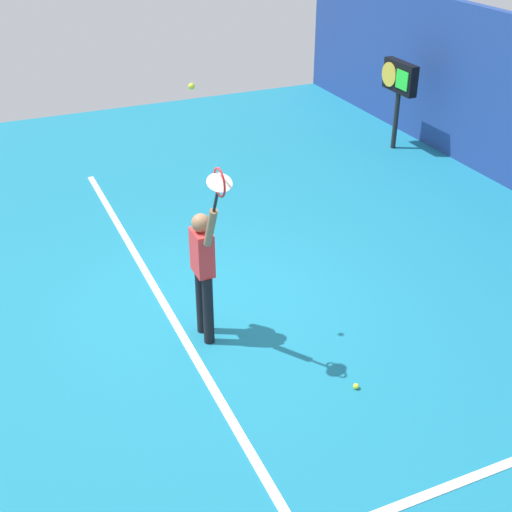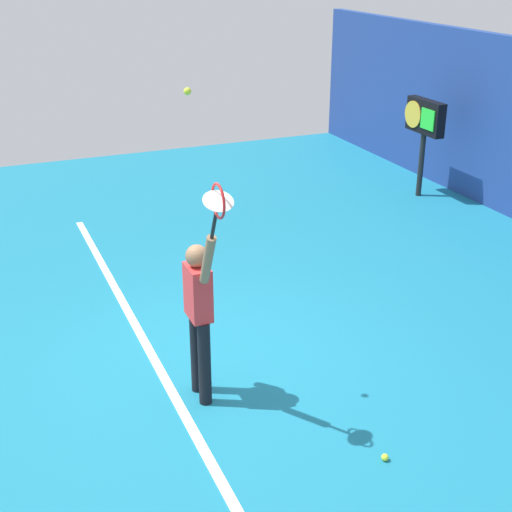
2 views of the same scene
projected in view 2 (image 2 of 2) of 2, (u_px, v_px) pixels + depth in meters
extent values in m
plane|color=teal|center=(210.00, 362.00, 8.07)|extent=(18.00, 18.00, 0.00)
cube|color=white|center=(161.00, 372.00, 7.87)|extent=(10.00, 0.10, 0.01)
cylinder|color=black|center=(197.00, 352.00, 7.39)|extent=(0.13, 0.13, 0.92)
cylinder|color=black|center=(205.00, 364.00, 7.18)|extent=(0.13, 0.13, 0.92)
cube|color=red|center=(198.00, 292.00, 7.00)|extent=(0.34, 0.20, 0.55)
sphere|color=#8C6647|center=(197.00, 256.00, 6.84)|extent=(0.22, 0.22, 0.22)
cylinder|color=#8C6647|center=(208.00, 260.00, 6.53)|extent=(0.33, 0.09, 0.56)
cylinder|color=#8C6647|center=(199.00, 280.00, 7.18)|extent=(0.09, 0.23, 0.58)
cylinder|color=black|center=(214.00, 226.00, 6.21)|extent=(0.16, 0.03, 0.29)
torus|color=red|center=(218.00, 201.00, 6.00)|extent=(0.42, 0.02, 0.42)
cylinder|color=silver|center=(218.00, 201.00, 6.00)|extent=(0.24, 0.27, 0.12)
sphere|color=#CCE033|center=(187.00, 91.00, 6.36)|extent=(0.07, 0.07, 0.07)
cylinder|color=black|center=(421.00, 165.00, 13.21)|extent=(0.10, 0.10, 1.18)
cube|color=black|center=(425.00, 117.00, 12.86)|extent=(0.95, 0.18, 0.60)
cylinder|color=gold|center=(413.00, 114.00, 13.03)|extent=(0.48, 0.02, 0.48)
cube|color=#26D833|center=(428.00, 119.00, 12.64)|extent=(0.38, 0.02, 0.36)
sphere|color=#CCE033|center=(385.00, 457.00, 6.52)|extent=(0.07, 0.07, 0.07)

